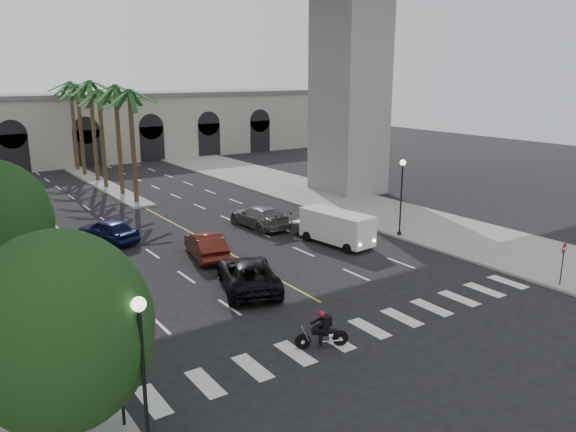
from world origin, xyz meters
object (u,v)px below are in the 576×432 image
Objects in this scene: car_a at (319,225)px; cargo_van at (337,227)px; pedestrian_b at (22,307)px; do_not_enter_sign at (563,255)px; car_d at (259,216)px; lamp_post_left_far at (11,213)px; traffic_signal_near at (119,357)px; motorcycle_rider at (323,331)px; car_b at (206,245)px; car_c at (248,274)px; lamp_post_right at (401,191)px; traffic_signal_far at (83,312)px; lamp_post_left_near at (143,372)px; car_e at (108,230)px.

cargo_van reaches higher than car_a.
pedestrian_b is 0.77× the size of do_not_enter_sign.
car_d is 6.88m from cargo_van.
lamp_post_left_far is 18.51m from traffic_signal_near.
motorcycle_rider reaches higher than car_a.
lamp_post_left_far is at bearing -13.31° from car_b.
car_d is (6.81, 10.04, -0.01)m from car_c.
traffic_signal_near is at bearing -155.18° from lamp_post_right.
do_not_enter_sign is (22.87, -4.99, -0.74)m from traffic_signal_far.
traffic_signal_near is 17.02m from car_b.
cargo_van is (18.12, 14.01, -2.00)m from lamp_post_left_near.
lamp_post_right is 23.62m from traffic_signal_far.
lamp_post_left_near is 26.29m from car_d.
car_a is at bearing 144.54° from lamp_post_right.
car_d is (-6.64, 7.60, -2.42)m from lamp_post_right.
car_e is at bearing 121.15° from motorcycle_rider.
traffic_signal_far is at bearing 17.83° from car_a.
cargo_van is at bearing 103.99° from car_d.
motorcycle_rider is 16.14m from car_a.
traffic_signal_near is 21.32m from car_e.
traffic_signal_far is at bearing 38.74° from car_d.
lamp_post_left_far and lamp_post_right have the same top height.
lamp_post_left_far is 1.10× the size of car_e.
lamp_post_left_near is 9.58m from motorcycle_rider.
car_c is at bearing 53.34° from car_d.
car_e is 13.17m from pedestrian_b.
lamp_post_left_far is at bearing 90.31° from traffic_signal_near.
lamp_post_right is 0.91× the size of car_c.
lamp_post_left_near is 14.31m from car_c.
lamp_post_left_near is 23.06m from do_not_enter_sign.
car_c is at bearing 134.08° from do_not_enter_sign.
car_c is 1.09× the size of cargo_van.
traffic_signal_far reaches higher than car_e.
lamp_post_right is 19.77m from car_e.
car_e is 2.57× the size of pedestrian_b.
lamp_post_right is 17.35m from motorcycle_rider.
car_e reaches higher than car_c.
cargo_van reaches higher than motorcycle_rider.
pedestrian_b is at bearing 103.62° from traffic_signal_far.
pedestrian_b reaches higher than motorcycle_rider.
car_d is 10.54m from car_e.
lamp_post_left_near is 1.10× the size of car_e.
cargo_van is at bearing 32.48° from pedestrian_b.
car_c is at bearing 48.44° from lamp_post_left_near.
car_c reaches higher than motorcycle_rider.
lamp_post_left_near reaches higher than car_b.
lamp_post_left_near is at bearing 57.59° from car_e.
do_not_enter_sign reaches higher than cargo_van.
traffic_signal_far is 10.25m from car_c.
cargo_van is (8.76, 3.46, 0.41)m from car_c.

